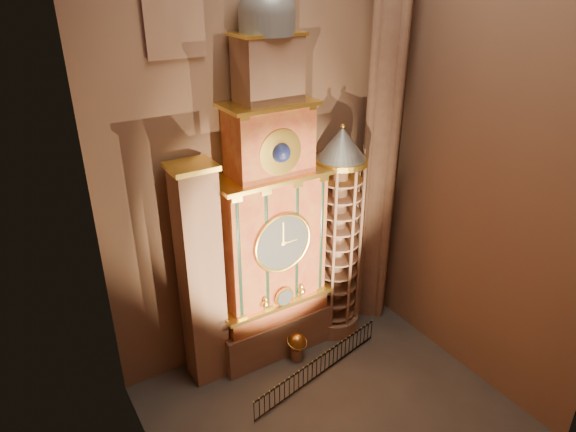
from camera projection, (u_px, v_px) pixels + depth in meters
floor at (332, 413)px, 21.53m from camera, size 14.00×14.00×0.00m
wall_back at (257, 124)px, 21.30m from camera, size 22.00×0.00×22.00m
wall_left at (132, 217)px, 13.41m from camera, size 0.00×22.00×22.00m
wall_right at (488, 134)px, 20.02m from camera, size 0.00×22.00×22.00m
astronomical_clock at (271, 226)px, 22.40m from camera, size 5.60×2.41×16.70m
portrait_tower at (201, 278)px, 21.48m from camera, size 1.80×1.60×10.20m
stair_turret at (338, 237)px, 24.47m from camera, size 2.50×2.50×10.80m
gothic_pier at (385, 110)px, 23.42m from camera, size 2.04×2.04×22.00m
celestial_globe at (297, 344)px, 24.14m from camera, size 1.25×1.21×1.46m
iron_railing at (319, 367)px, 23.20m from camera, size 7.50×1.63×1.07m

